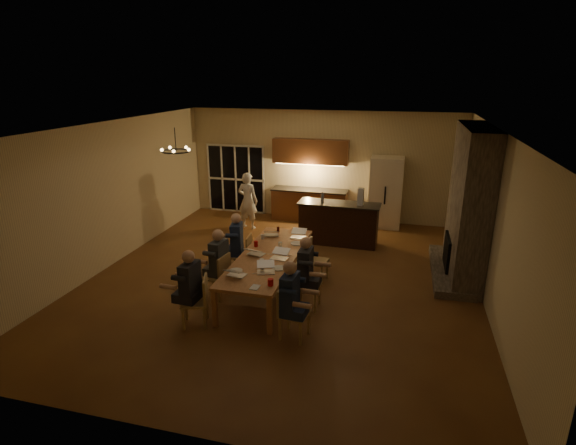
% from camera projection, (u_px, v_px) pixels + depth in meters
% --- Properties ---
extents(floor, '(9.00, 9.00, 0.00)m').
position_uv_depth(floor, '(282.00, 279.00, 9.58)').
color(floor, brown).
rests_on(floor, ground).
extents(back_wall, '(8.00, 0.04, 3.20)m').
position_uv_depth(back_wall, '(322.00, 166.00, 13.24)').
color(back_wall, beige).
rests_on(back_wall, ground).
extents(left_wall, '(0.04, 9.00, 3.20)m').
position_uv_depth(left_wall, '(109.00, 195.00, 10.03)').
color(left_wall, beige).
rests_on(left_wall, ground).
extents(right_wall, '(0.04, 9.00, 3.20)m').
position_uv_depth(right_wall, '(496.00, 223.00, 8.13)').
color(right_wall, beige).
rests_on(right_wall, ground).
extents(ceiling, '(8.00, 9.00, 0.04)m').
position_uv_depth(ceiling, '(282.00, 126.00, 8.57)').
color(ceiling, white).
rests_on(ceiling, back_wall).
extents(french_doors, '(1.86, 0.08, 2.10)m').
position_uv_depth(french_doors, '(236.00, 179.00, 14.00)').
color(french_doors, black).
rests_on(french_doors, ground).
extents(fireplace, '(0.58, 2.50, 3.20)m').
position_uv_depth(fireplace, '(469.00, 204.00, 9.31)').
color(fireplace, '#6E6056').
rests_on(fireplace, ground).
extents(kitchenette, '(2.24, 0.68, 2.40)m').
position_uv_depth(kitchenette, '(310.00, 181.00, 13.14)').
color(kitchenette, brown).
rests_on(kitchenette, ground).
extents(refrigerator, '(0.90, 0.68, 2.00)m').
position_uv_depth(refrigerator, '(386.00, 192.00, 12.64)').
color(refrigerator, beige).
rests_on(refrigerator, ground).
extents(dining_table, '(1.10, 3.30, 0.75)m').
position_uv_depth(dining_table, '(269.00, 272.00, 9.02)').
color(dining_table, tan).
rests_on(dining_table, ground).
extents(bar_island, '(2.08, 0.74, 1.08)m').
position_uv_depth(bar_island, '(338.00, 223.00, 11.46)').
color(bar_island, black).
rests_on(bar_island, ground).
extents(chair_left_near, '(0.56, 0.56, 0.89)m').
position_uv_depth(chair_left_near, '(194.00, 301.00, 7.72)').
color(chair_left_near, tan).
rests_on(chair_left_near, ground).
extents(chair_left_mid, '(0.50, 0.50, 0.89)m').
position_uv_depth(chair_left_mid, '(216.00, 276.00, 8.71)').
color(chair_left_mid, tan).
rests_on(chair_left_mid, ground).
extents(chair_left_far, '(0.48, 0.48, 0.89)m').
position_uv_depth(chair_left_far, '(240.00, 255.00, 9.72)').
color(chair_left_far, tan).
rests_on(chair_left_far, ground).
extents(chair_right_near, '(0.50, 0.50, 0.89)m').
position_uv_depth(chair_right_near, '(294.00, 313.00, 7.34)').
color(chair_right_near, tan).
rests_on(chair_right_near, ground).
extents(chair_right_mid, '(0.46, 0.46, 0.89)m').
position_uv_depth(chair_right_mid, '(308.00, 285.00, 8.33)').
color(chair_right_mid, tan).
rests_on(chair_right_mid, ground).
extents(chair_right_far, '(0.50, 0.50, 0.89)m').
position_uv_depth(chair_right_far, '(317.00, 261.00, 9.42)').
color(chair_right_far, tan).
rests_on(chair_right_far, ground).
extents(person_left_near, '(0.64, 0.64, 1.38)m').
position_uv_depth(person_left_near, '(191.00, 288.00, 7.67)').
color(person_left_near, '#202229').
rests_on(person_left_near, ground).
extents(person_right_near, '(0.64, 0.64, 1.38)m').
position_uv_depth(person_right_near, '(290.00, 301.00, 7.23)').
color(person_right_near, '#1D284A').
rests_on(person_right_near, ground).
extents(person_left_mid, '(0.66, 0.66, 1.38)m').
position_uv_depth(person_left_mid, '(219.00, 263.00, 8.67)').
color(person_left_mid, '#383E43').
rests_on(person_left_mid, ground).
extents(person_right_mid, '(0.60, 0.60, 1.38)m').
position_uv_depth(person_right_mid, '(305.00, 272.00, 8.28)').
color(person_right_mid, '#202229').
rests_on(person_right_mid, ground).
extents(person_left_far, '(0.71, 0.71, 1.38)m').
position_uv_depth(person_left_far, '(237.00, 244.00, 9.65)').
color(person_left_far, '#1D284A').
rests_on(person_left_far, ground).
extents(standing_person, '(0.63, 0.46, 1.60)m').
position_uv_depth(standing_person, '(248.00, 201.00, 12.56)').
color(standing_person, white).
rests_on(standing_person, ground).
extents(chandelier, '(0.56, 0.56, 0.03)m').
position_uv_depth(chandelier, '(176.00, 151.00, 8.67)').
color(chandelier, black).
rests_on(chandelier, ceiling).
extents(laptop_a, '(0.35, 0.32, 0.23)m').
position_uv_depth(laptop_a, '(237.00, 269.00, 7.98)').
color(laptop_a, silver).
rests_on(laptop_a, dining_table).
extents(laptop_b, '(0.39, 0.37, 0.23)m').
position_uv_depth(laptop_b, '(266.00, 267.00, 8.09)').
color(laptop_b, silver).
rests_on(laptop_b, dining_table).
extents(laptop_c, '(0.38, 0.36, 0.23)m').
position_uv_depth(laptop_c, '(256.00, 249.00, 8.92)').
color(laptop_c, silver).
rests_on(laptop_c, dining_table).
extents(laptop_d, '(0.35, 0.32, 0.23)m').
position_uv_depth(laptop_d, '(279.00, 253.00, 8.70)').
color(laptop_d, silver).
rests_on(laptop_d, dining_table).
extents(laptop_e, '(0.39, 0.36, 0.23)m').
position_uv_depth(laptop_e, '(271.00, 231.00, 9.96)').
color(laptop_e, silver).
rests_on(laptop_e, dining_table).
extents(laptop_f, '(0.32, 0.28, 0.23)m').
position_uv_depth(laptop_f, '(298.00, 233.00, 9.81)').
color(laptop_f, silver).
rests_on(laptop_f, dining_table).
extents(mug_front, '(0.09, 0.09, 0.10)m').
position_uv_depth(mug_front, '(262.00, 261.00, 8.48)').
color(mug_front, silver).
rests_on(mug_front, dining_table).
extents(mug_mid, '(0.08, 0.08, 0.10)m').
position_uv_depth(mug_mid, '(280.00, 244.00, 9.32)').
color(mug_mid, silver).
rests_on(mug_mid, dining_table).
extents(mug_back, '(0.08, 0.08, 0.10)m').
position_uv_depth(mug_back, '(263.00, 237.00, 9.77)').
color(mug_back, silver).
rests_on(mug_back, dining_table).
extents(redcup_near, '(0.10, 0.10, 0.12)m').
position_uv_depth(redcup_near, '(271.00, 282.00, 7.61)').
color(redcup_near, red).
rests_on(redcup_near, dining_table).
extents(redcup_mid, '(0.08, 0.08, 0.12)m').
position_uv_depth(redcup_mid, '(256.00, 244.00, 9.33)').
color(redcup_mid, red).
rests_on(redcup_mid, dining_table).
extents(can_silver, '(0.06, 0.06, 0.12)m').
position_uv_depth(can_silver, '(262.00, 266.00, 8.24)').
color(can_silver, '#B2B2B7').
rests_on(can_silver, dining_table).
extents(can_cola, '(0.06, 0.06, 0.12)m').
position_uv_depth(can_cola, '(278.00, 229.00, 10.19)').
color(can_cola, '#3F0F0C').
rests_on(can_cola, dining_table).
extents(plate_near, '(0.24, 0.24, 0.02)m').
position_uv_depth(plate_near, '(279.00, 268.00, 8.28)').
color(plate_near, silver).
rests_on(plate_near, dining_table).
extents(plate_left, '(0.24, 0.24, 0.02)m').
position_uv_depth(plate_left, '(236.00, 271.00, 8.18)').
color(plate_left, silver).
rests_on(plate_left, dining_table).
extents(plate_far, '(0.26, 0.26, 0.02)m').
position_uv_depth(plate_far, '(297.00, 243.00, 9.49)').
color(plate_far, silver).
rests_on(plate_far, dining_table).
extents(notepad, '(0.15, 0.21, 0.01)m').
position_uv_depth(notepad, '(255.00, 287.00, 7.55)').
color(notepad, white).
rests_on(notepad, dining_table).
extents(bar_bottle, '(0.08, 0.08, 0.24)m').
position_uv_depth(bar_bottle, '(322.00, 197.00, 11.42)').
color(bar_bottle, '#99999E').
rests_on(bar_bottle, bar_island).
extents(bar_blender, '(0.15, 0.15, 0.43)m').
position_uv_depth(bar_blender, '(361.00, 197.00, 11.05)').
color(bar_blender, silver).
rests_on(bar_blender, bar_island).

